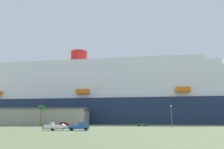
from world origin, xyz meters
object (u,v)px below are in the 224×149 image
pickup_truck (80,127)px  street_lamp (171,113)px  small_boat_on_trailer (56,127)px  parked_car_red_hatchback (64,124)px  palm_tree (41,110)px  parked_car_green_wagon (142,124)px  cruise_ship (133,98)px

pickup_truck → street_lamp: street_lamp is taller
small_boat_on_trailer → parked_car_red_hatchback: 41.00m
pickup_truck → palm_tree: bearing=124.2°
parked_car_green_wagon → street_lamp: bearing=-68.3°
pickup_truck → parked_car_red_hatchback: (-14.44, 39.68, -0.21)m
street_lamp → parked_car_red_hatchback: size_ratio=1.67×
pickup_truck → street_lamp: bearing=33.3°
cruise_ship → palm_tree: size_ratio=33.51×
street_lamp → palm_tree: bearing=164.1°
street_lamp → small_boat_on_trailer: bearing=-151.0°
palm_tree → parked_car_red_hatchback: size_ratio=1.93×
cruise_ship → parked_car_green_wagon: bearing=-88.9°
parked_car_green_wagon → parked_car_red_hatchback: 35.26m
pickup_truck → cruise_ship: bearing=76.7°
cruise_ship → street_lamp: cruise_ship is taller
parked_car_green_wagon → small_boat_on_trailer: bearing=-123.9°
pickup_truck → parked_car_red_hatchback: bearing=110.0°
palm_tree → parked_car_red_hatchback: (8.59, 5.79, -6.20)m
small_boat_on_trailer → street_lamp: size_ratio=0.92×
cruise_ship → palm_tree: bearing=-130.5°
street_lamp → parked_car_red_hatchback: (-43.44, 20.64, -4.26)m
parked_car_red_hatchback → street_lamp: bearing=-25.4°
small_boat_on_trailer → parked_car_green_wagon: small_boat_on_trailer is taller
palm_tree → parked_car_green_wagon: 44.65m
street_lamp → parked_car_green_wagon: street_lamp is taller
cruise_ship → pickup_truck: cruise_ship is taller
cruise_ship → parked_car_green_wagon: cruise_ship is taller
small_boat_on_trailer → pickup_truck: bearing=4.3°
pickup_truck → parked_car_green_wagon: (20.82, 39.59, -0.21)m
small_boat_on_trailer → palm_tree: 38.78m
cruise_ship → pickup_truck: 88.05m
cruise_ship → parked_car_red_hatchback: bearing=-127.6°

